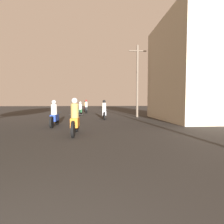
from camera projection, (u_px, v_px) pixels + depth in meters
motorcycle_orange at (75, 120)px, 7.35m from camera, size 0.60×1.98×1.55m
motorcycle_blue at (54, 116)px, 9.79m from camera, size 0.60×1.94×1.48m
motorcycle_silver at (104, 111)px, 14.12m from camera, size 0.60×2.02×1.54m
motorcycle_green at (80, 110)px, 18.27m from camera, size 0.60×2.01×1.42m
motorcycle_black at (86, 108)px, 21.80m from camera, size 0.60×2.07×1.65m
motorcycle_red at (85, 107)px, 25.65m from camera, size 0.60×2.08×1.56m
building_right_near at (188, 70)px, 13.21m from camera, size 4.06×7.20×7.56m
utility_pole_far at (137, 80)px, 15.74m from camera, size 1.60×0.20×6.44m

